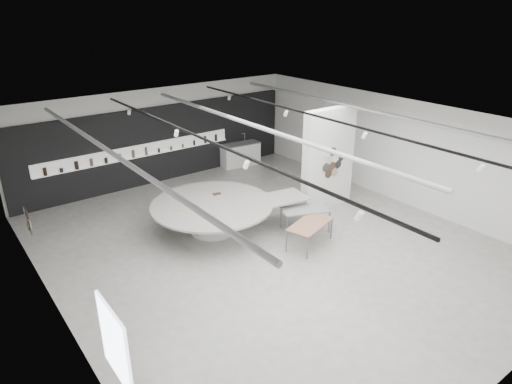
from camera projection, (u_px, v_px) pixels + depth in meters
room at (265, 183)px, 13.10m from camera, size 12.02×14.02×3.82m
back_wall_display at (160, 145)px, 18.41m from camera, size 11.80×0.27×3.10m
partition_column at (328, 159)px, 15.94m from camera, size 2.20×0.38×3.60m
display_island at (215, 213)px, 14.59m from camera, size 5.24×4.52×1.00m
sample_table_wood at (310, 225)px, 13.71m from camera, size 1.75×1.23×0.74m
sample_table_stone at (305, 211)px, 14.60m from camera, size 1.68×1.29×0.77m
kitchen_counter at (240, 154)px, 20.55m from camera, size 1.86×0.88×1.42m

